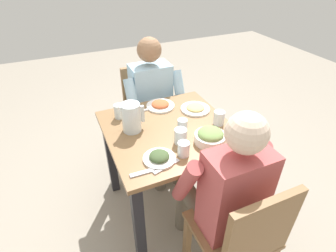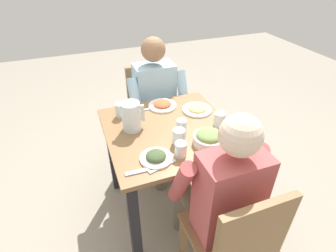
{
  "view_description": "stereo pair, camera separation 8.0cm",
  "coord_description": "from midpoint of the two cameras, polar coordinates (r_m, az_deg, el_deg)",
  "views": [
    {
      "loc": [
        -0.58,
        -1.28,
        1.73
      ],
      "look_at": [
        0.0,
        0.03,
        0.75
      ],
      "focal_mm": 28.32,
      "sensor_mm": 36.0,
      "label": 1
    },
    {
      "loc": [
        -0.5,
        -1.31,
        1.73
      ],
      "look_at": [
        0.0,
        0.03,
        0.75
      ],
      "focal_mm": 28.32,
      "sensor_mm": 36.0,
      "label": 2
    }
  ],
  "objects": [
    {
      "name": "ground_plane",
      "position": [
        2.23,
        1.32,
        -16.64
      ],
      "size": [
        8.0,
        8.0,
        0.0
      ],
      "primitive_type": "plane",
      "color": "gray"
    },
    {
      "name": "dining_table",
      "position": [
        1.8,
        1.57,
        -4.4
      ],
      "size": [
        0.81,
        0.81,
        0.75
      ],
      "color": "olive",
      "rests_on": "ground_plane"
    },
    {
      "name": "chair_near",
      "position": [
        1.51,
        15.87,
        -22.57
      ],
      "size": [
        0.4,
        0.4,
        0.88
      ],
      "color": "olive",
      "rests_on": "ground_plane"
    },
    {
      "name": "chair_far",
      "position": [
        2.43,
        -2.65,
        3.79
      ],
      "size": [
        0.4,
        0.4,
        0.88
      ],
      "color": "olive",
      "rests_on": "ground_plane"
    },
    {
      "name": "diner_near",
      "position": [
        1.49,
        12.33,
        -13.58
      ],
      "size": [
        0.48,
        0.53,
        1.18
      ],
      "color": "#B24C4C",
      "rests_on": "ground_plane"
    },
    {
      "name": "diner_far",
      "position": [
        2.19,
        -1.06,
        4.55
      ],
      "size": [
        0.48,
        0.53,
        1.18
      ],
      "color": "#9EC6E0",
      "rests_on": "ground_plane"
    },
    {
      "name": "water_pitcher",
      "position": [
        1.67,
        -6.56,
        2.07
      ],
      "size": [
        0.16,
        0.12,
        0.19
      ],
      "color": "silver",
      "rests_on": "dining_table"
    },
    {
      "name": "salad_bowl",
      "position": [
        1.59,
        10.21,
        -2.53
      ],
      "size": [
        0.19,
        0.19,
        0.09
      ],
      "color": "white",
      "rests_on": "dining_table"
    },
    {
      "name": "plate_rice_curry",
      "position": [
        1.95,
        -0.06,
        4.6
      ],
      "size": [
        0.21,
        0.21,
        0.04
      ],
      "color": "white",
      "rests_on": "dining_table"
    },
    {
      "name": "plate_fries",
      "position": [
        1.92,
        7.45,
        3.64
      ],
      "size": [
        0.21,
        0.21,
        0.04
      ],
      "color": "white",
      "rests_on": "dining_table"
    },
    {
      "name": "plate_dolmas",
      "position": [
        1.47,
        -1.05,
        -6.68
      ],
      "size": [
        0.18,
        0.18,
        0.05
      ],
      "color": "white",
      "rests_on": "dining_table"
    },
    {
      "name": "water_glass_far_right",
      "position": [
        1.48,
        4.29,
        -5.06
      ],
      "size": [
        0.07,
        0.07,
        0.09
      ],
      "primitive_type": "cylinder",
      "color": "silver",
      "rests_on": "dining_table"
    },
    {
      "name": "water_glass_near_left",
      "position": [
        1.64,
        4.32,
        -0.34
      ],
      "size": [
        0.06,
        0.06,
        0.11
      ],
      "primitive_type": "cylinder",
      "color": "silver",
      "rests_on": "dining_table"
    },
    {
      "name": "water_glass_center",
      "position": [
        1.57,
        3.65,
        -2.33
      ],
      "size": [
        0.08,
        0.08,
        0.09
      ],
      "primitive_type": "cylinder",
      "color": "silver",
      "rests_on": "dining_table"
    },
    {
      "name": "water_glass_far_left",
      "position": [
        1.84,
        -9.05,
        3.42
      ],
      "size": [
        0.06,
        0.06,
        0.1
      ],
      "primitive_type": "cylinder",
      "color": "silver",
      "rests_on": "dining_table"
    },
    {
      "name": "water_glass_by_pitcher",
      "position": [
        1.76,
        12.31,
        1.39
      ],
      "size": [
        0.07,
        0.07,
        0.09
      ],
      "primitive_type": "cylinder",
      "color": "silver",
      "rests_on": "dining_table"
    },
    {
      "name": "fork_near",
      "position": [
        1.41,
        -4.18,
        -9.66
      ],
      "size": [
        0.17,
        0.03,
        0.01
      ],
      "primitive_type": "cube",
      "rotation": [
        0.0,
        0.0,
        -0.04
      ],
      "color": "silver",
      "rests_on": "dining_table"
    },
    {
      "name": "knife_near",
      "position": [
        1.91,
        -4.32,
        3.37
      ],
      "size": [
        0.19,
        0.02,
        0.01
      ],
      "primitive_type": "cube",
      "rotation": [
        0.0,
        0.0,
        0.02
      ],
      "color": "silver",
      "rests_on": "dining_table"
    },
    {
      "name": "fork_far",
      "position": [
        1.43,
        0.35,
        -8.67
      ],
      "size": [
        0.17,
        0.07,
        0.01
      ],
      "primitive_type": "cube",
      "rotation": [
        0.0,
        0.0,
        0.27
      ],
      "color": "silver",
      "rests_on": "dining_table"
    }
  ]
}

